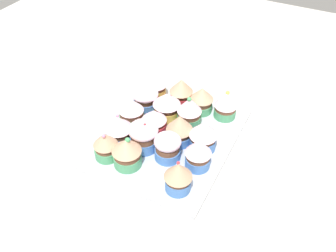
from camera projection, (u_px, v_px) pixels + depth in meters
The scene contains 21 objects.
ground_plane at pixel (168, 144), 86.65cm from camera, with size 180.00×180.00×3.00cm, color beige.
baking_tray at pixel (168, 137), 85.24cm from camera, with size 29.47×35.71×1.20cm.
cupcake_0 at pixel (226, 104), 87.67cm from camera, with size 5.57×5.57×7.56cm.
cupcake_1 at pixel (202, 99), 89.28cm from camera, with size 5.85×5.85×6.98cm.
cupcake_2 at pixel (181, 92), 91.04cm from camera, with size 5.97×5.97×7.62cm.
cupcake_3 at pixel (156, 84), 94.04cm from camera, with size 5.98×5.98×6.85cm.
cupcake_4 at pixel (189, 111), 85.21cm from camera, with size 5.86×5.86×8.22cm.
cupcake_5 at pixel (167, 105), 87.43cm from camera, with size 6.80×6.80×7.09cm.
cupcake_6 at pixel (145, 98), 90.53cm from camera, with size 6.68×6.68×5.95cm.
cupcake_7 at pixel (203, 135), 79.30cm from camera, with size 6.34×6.34×7.64cm.
cupcake_8 at pixel (179, 128), 80.81cm from camera, with size 6.12×6.12×7.60cm.
cupcake_9 at pixel (154, 121), 84.00cm from camera, with size 5.98×5.98×6.24cm.
cupcake_10 at pixel (131, 112), 85.47cm from camera, with size 6.01×6.01×7.37cm.
cupcake_11 at pixel (198, 153), 75.25cm from camera, with size 5.69×5.69×7.52cm.
cupcake_12 at pixel (168, 147), 77.45cm from camera, with size 5.91×5.91×6.47cm.
cupcake_13 at pixel (144, 135), 79.52cm from camera, with size 6.68×6.68×7.33cm.
cupcake_14 at pixel (119, 129), 80.99cm from camera, with size 6.28×6.28×7.51cm.
cupcake_15 at pixel (178, 176), 70.65cm from camera, with size 5.73×5.73×7.51cm.
cupcake_16 at pixel (127, 152), 75.78cm from camera, with size 6.36×6.36×7.42cm.
cupcake_17 at pixel (106, 145), 77.60cm from camera, with size 5.41×5.41×7.06cm.
napkin at pixel (274, 134), 86.48cm from camera, with size 12.23×10.99×0.60cm, color white.
Camera 1 is at (-28.02, 54.93, 59.52)cm, focal length 38.61 mm.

